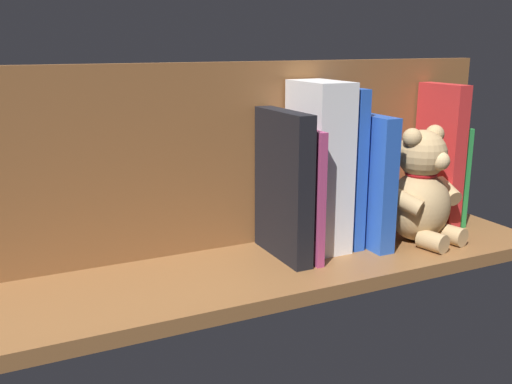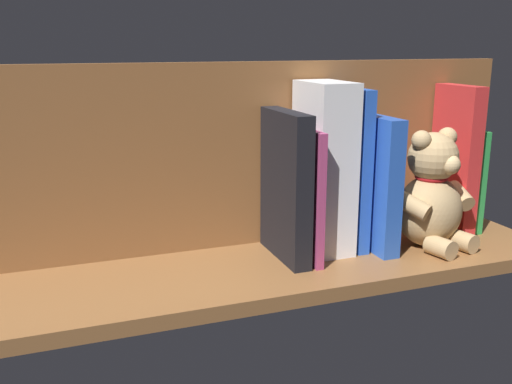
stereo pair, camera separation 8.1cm
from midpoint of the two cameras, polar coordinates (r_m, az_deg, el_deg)
name	(u,v)px [view 2 (the right image)]	position (r cm, az deg, el deg)	size (l,w,h in cm)	color
ground_plane	(256,271)	(90.29, 2.58, -7.76)	(99.35, 24.35, 2.20)	brown
shelf_back_panel	(235,156)	(94.51, 0.37, 3.50)	(99.35, 1.50, 30.08)	brown
book_0	(465,179)	(112.47, 21.74, 1.16)	(1.88, 9.24, 18.20)	green
book_1	(455,160)	(109.30, 20.95, 2.95)	(2.77, 10.42, 25.95)	red
teddy_bear	(432,195)	(100.80, 19.06, -0.35)	(15.51, 14.22, 19.59)	tan
book_2	(371,182)	(97.45, 13.58, 0.94)	(2.89, 14.32, 21.79)	blue
book_3	(350,169)	(96.65, 11.61, 2.24)	(1.89, 11.13, 26.07)	blue
dictionary_thick_white	(324,168)	(93.91, 9.16, 2.34)	(6.50, 11.36, 27.19)	white
book_4	(302,192)	(91.32, 7.02, -0.08)	(1.22, 14.47, 20.52)	#B23F72
book_5	(286,186)	(89.87, 5.48, 0.57)	(2.86, 14.37, 23.09)	black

